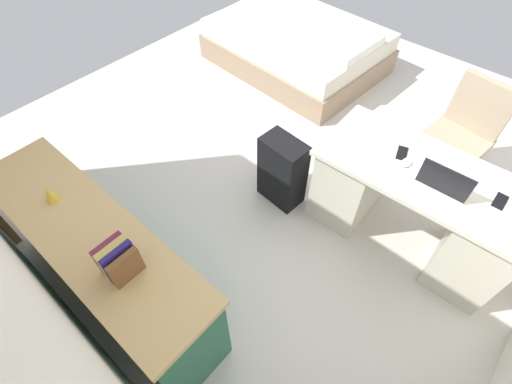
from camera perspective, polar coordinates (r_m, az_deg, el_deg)
name	(u,v)px	position (r m, az deg, el deg)	size (l,w,h in m)	color
ground_plane	(297,161)	(3.53, 6.36, 4.73)	(5.49, 5.49, 0.00)	beige
desk	(413,205)	(2.91, 22.98, -1.90)	(1.46, 0.71, 0.74)	silver
office_chair	(456,143)	(3.49, 28.39, 6.70)	(0.52, 0.52, 0.94)	black
credenza	(106,264)	(2.60, -22.06, -10.19)	(1.80, 0.48, 0.78)	#28664C
bed	(298,46)	(4.71, 6.41, 21.42)	(1.99, 1.52, 0.58)	gray
suitcase_black	(282,171)	(3.00, 4.06, 3.18)	(0.36, 0.22, 0.62)	black
laptop	(445,181)	(2.57, 27.08, 1.47)	(0.32, 0.23, 0.21)	silver
computer_mouse	(407,162)	(2.64, 22.19, 4.24)	(0.06, 0.10, 0.03)	white
cell_phone_near_laptop	(500,201)	(2.70, 33.47, -1.18)	(0.07, 0.14, 0.01)	black
cell_phone_by_mouse	(402,153)	(2.71, 21.58, 5.59)	(0.07, 0.14, 0.01)	black
book_row	(118,260)	(1.99, -20.46, -9.74)	(0.15, 0.17, 0.21)	brown
figurine_small	(50,194)	(2.48, -29.19, -0.24)	(0.08, 0.08, 0.11)	gold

